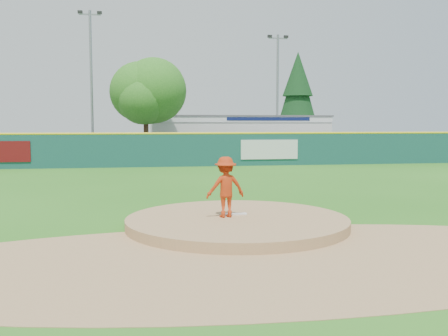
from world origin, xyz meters
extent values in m
plane|color=#286B19|center=(0.00, 0.00, 0.00)|extent=(120.00, 120.00, 0.00)
cylinder|color=#9E774C|center=(0.00, 0.00, 0.00)|extent=(5.50, 5.50, 0.50)
cube|color=white|center=(0.00, 0.30, 0.27)|extent=(0.60, 0.15, 0.04)
cylinder|color=#9E774C|center=(0.00, -3.00, 0.01)|extent=(15.40, 15.40, 0.01)
cube|color=#38383A|center=(0.00, 27.00, 0.01)|extent=(44.00, 16.00, 0.02)
imported|color=#B2300F|center=(-0.28, 0.05, 1.00)|extent=(1.05, 0.72, 1.50)
imported|color=silver|center=(5.42, 25.04, 0.81)|extent=(5.89, 3.14, 1.58)
cube|color=silver|center=(6.00, 32.00, 1.60)|extent=(15.00, 8.00, 3.20)
cube|color=white|center=(6.00, 27.98, 3.00)|extent=(15.00, 0.06, 0.55)
cube|color=#0F194C|center=(8.00, 27.94, 3.00)|extent=(7.00, 0.03, 0.28)
cube|color=#59595B|center=(6.00, 32.00, 3.25)|extent=(15.20, 8.20, 0.12)
cube|color=silver|center=(5.47, 17.92, 1.00)|extent=(3.60, 0.04, 1.20)
cube|color=#154541|center=(0.00, 18.00, 1.00)|extent=(40.00, 0.10, 2.00)
cylinder|color=yellow|center=(0.00, 18.00, 2.00)|extent=(40.00, 0.14, 0.14)
cylinder|color=#382314|center=(-2.00, 25.00, 1.30)|extent=(0.36, 0.36, 2.60)
sphere|color=#387F23|center=(-2.00, 25.00, 4.56)|extent=(5.60, 5.60, 5.60)
cylinder|color=#382314|center=(13.00, 36.00, 0.80)|extent=(0.40, 0.40, 1.60)
cone|color=#113A16|center=(13.00, 36.00, 5.55)|extent=(4.40, 4.40, 7.90)
cylinder|color=gray|center=(-6.00, 27.00, 5.50)|extent=(0.20, 0.20, 11.00)
cube|color=gray|center=(-6.00, 27.00, 10.70)|extent=(1.60, 0.10, 0.10)
cube|color=black|center=(-6.70, 27.00, 10.85)|extent=(0.35, 0.25, 0.20)
cube|color=black|center=(-5.30, 27.00, 10.85)|extent=(0.35, 0.25, 0.20)
cylinder|color=gray|center=(9.00, 29.00, 5.00)|extent=(0.20, 0.20, 10.00)
cube|color=gray|center=(9.00, 29.00, 9.70)|extent=(1.60, 0.10, 0.10)
cube|color=black|center=(8.30, 29.00, 9.85)|extent=(0.35, 0.25, 0.20)
cube|color=black|center=(9.70, 29.00, 9.85)|extent=(0.35, 0.25, 0.20)
camera|label=1|loc=(-2.31, -12.01, 2.54)|focal=40.00mm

